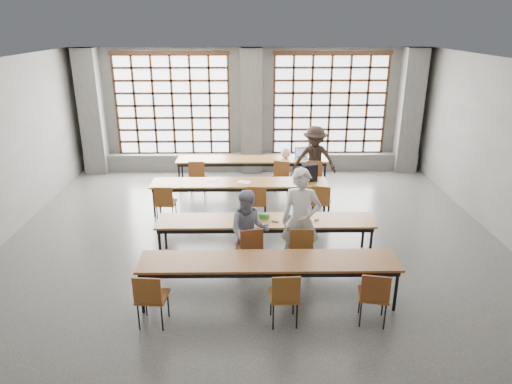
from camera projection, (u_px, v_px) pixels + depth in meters
floor at (253, 256)px, 8.64m from camera, size 11.00×11.00×0.00m
ceiling at (253, 65)px, 7.40m from camera, size 11.00×11.00×0.00m
wall_back at (251, 110)px, 13.17m from camera, size 10.00×0.00×10.00m
column_left at (92, 112)px, 12.84m from camera, size 0.60×0.55×3.50m
column_mid at (251, 112)px, 12.91m from camera, size 0.60×0.55×3.50m
column_right at (409, 112)px, 12.97m from camera, size 0.60×0.55×3.50m
window_left at (173, 106)px, 13.01m from camera, size 3.32×0.12×3.00m
window_right at (330, 105)px, 13.07m from camera, size 3.32×0.12×3.00m
sill_ledge at (252, 162)px, 13.51m from camera, size 9.80×0.35×0.50m
desk_row_a at (252, 161)px, 12.17m from camera, size 4.00×0.70×0.73m
desk_row_b at (240, 185)px, 10.42m from camera, size 4.00×0.70×0.73m
desk_row_c at (265, 223)px, 8.45m from camera, size 4.00×0.70×0.73m
desk_row_d at (269, 264)px, 7.03m from camera, size 4.00×0.70×0.73m
chair_back_left at (197, 173)px, 11.61m from camera, size 0.42×0.43×0.88m
chair_back_mid at (283, 173)px, 11.64m from camera, size 0.53×0.53×0.88m
chair_back_right at (314, 173)px, 11.65m from camera, size 0.48×0.49×0.88m
chair_mid_left at (165, 200)px, 9.85m from camera, size 0.44×0.44×0.88m
chair_mid_centre at (257, 200)px, 9.88m from camera, size 0.46×0.46×0.88m
chair_mid_right at (321, 199)px, 9.90m from camera, size 0.51×0.51×0.88m
chair_front_left at (250, 245)px, 7.90m from camera, size 0.51×0.51×0.88m
chair_front_right at (301, 245)px, 7.91m from camera, size 0.43×0.44×0.88m
chair_near_left at (150, 295)px, 6.47m from camera, size 0.46×0.46×0.88m
chair_near_mid at (285, 294)px, 6.49m from camera, size 0.44×0.45×0.88m
chair_near_right at (374, 293)px, 6.51m from camera, size 0.49×0.49×0.88m
student_male at (301, 221)px, 7.89m from camera, size 0.74×0.55×1.87m
student_female at (249, 231)px, 7.95m from camera, size 0.75×0.59×1.48m
student_back at (315, 159)px, 11.66m from camera, size 1.24×0.91×1.71m
laptop_front at (295, 214)px, 8.51m from camera, size 0.42×0.38×0.26m
laptop_back at (302, 155)px, 12.25m from camera, size 0.39×0.34×0.26m
mouse at (317, 219)px, 8.41m from camera, size 0.11×0.09×0.04m
green_box at (262, 216)px, 8.48m from camera, size 0.27×0.16×0.09m
phone at (275, 222)px, 8.33m from camera, size 0.14×0.10×0.01m
paper_sheet_a at (213, 181)px, 10.43m from camera, size 0.33×0.26×0.00m
paper_sheet_c at (244, 182)px, 10.39m from camera, size 0.35×0.30×0.00m
backpack at (310, 173)px, 10.39m from camera, size 0.36×0.28×0.40m
plastic_bag at (286, 153)px, 12.15m from camera, size 0.30×0.26×0.29m
red_pouch at (152, 294)px, 6.55m from camera, size 0.21×0.12×0.06m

